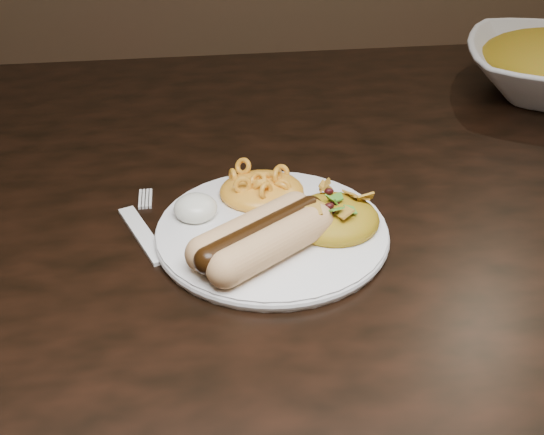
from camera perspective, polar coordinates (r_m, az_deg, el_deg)
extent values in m
cube|color=black|center=(0.66, 2.54, 0.53)|extent=(1.60, 0.90, 0.04)
cylinder|color=white|center=(0.59, 0.00, -1.27)|extent=(0.21, 0.21, 0.01)
cylinder|color=tan|center=(0.53, -0.66, -2.71)|extent=(0.10, 0.09, 0.03)
cylinder|color=tan|center=(0.56, -1.07, -0.80)|extent=(0.10, 0.09, 0.03)
cylinder|color=#371C07|center=(0.54, -0.87, -1.38)|extent=(0.11, 0.09, 0.02)
ellipsoid|color=#FF9D45|center=(0.62, -0.94, 3.35)|extent=(0.11, 0.10, 0.03)
ellipsoid|color=white|center=(0.60, -6.90, 1.21)|extent=(0.04, 0.04, 0.02)
ellipsoid|color=#C65510|center=(0.58, 5.56, 0.23)|extent=(0.08, 0.08, 0.03)
cube|color=white|center=(0.60, -11.51, -1.48)|extent=(0.07, 0.14, 0.00)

